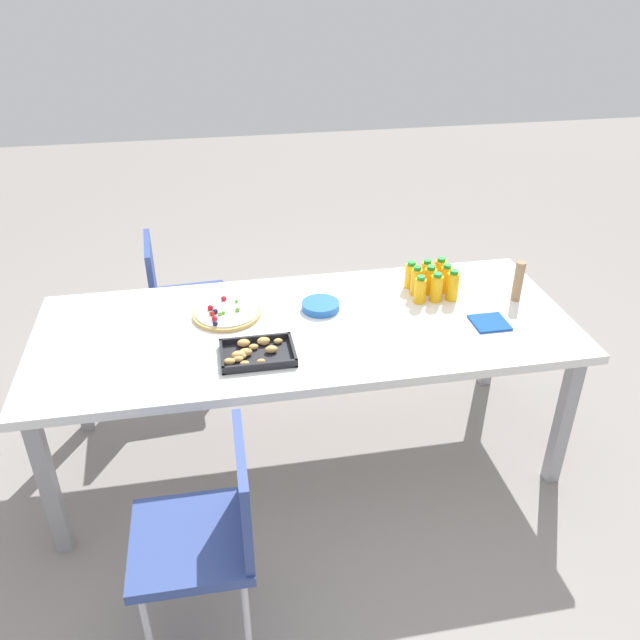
# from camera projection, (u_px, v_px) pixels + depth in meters

# --- Properties ---
(ground_plane) EXTENTS (12.00, 12.00, 0.00)m
(ground_plane) POSITION_uv_depth(u_px,v_px,m) (308.00, 451.00, 3.18)
(ground_plane) COLOR gray
(party_table) EXTENTS (2.32, 0.94, 0.73)m
(party_table) POSITION_uv_depth(u_px,v_px,m) (306.00, 335.00, 2.84)
(party_table) COLOR white
(party_table) RESTS_ON ground_plane
(chair_near_right) EXTENTS (0.42, 0.42, 0.83)m
(chair_near_right) POSITION_uv_depth(u_px,v_px,m) (177.00, 296.00, 3.51)
(chair_near_right) COLOR #33478C
(chair_near_right) RESTS_ON ground_plane
(chair_far_right) EXTENTS (0.40, 0.40, 0.83)m
(chair_far_right) POSITION_uv_depth(u_px,v_px,m) (211.00, 527.00, 2.13)
(chair_far_right) COLOR #33478C
(chair_far_right) RESTS_ON ground_plane
(juice_bottle_0) EXTENTS (0.06, 0.06, 0.14)m
(juice_bottle_0) POSITION_uv_depth(u_px,v_px,m) (440.00, 272.00, 3.10)
(juice_bottle_0) COLOR #F9AF14
(juice_bottle_0) RESTS_ON party_table
(juice_bottle_1) EXTENTS (0.05, 0.05, 0.14)m
(juice_bottle_1) POSITION_uv_depth(u_px,v_px,m) (426.00, 274.00, 3.09)
(juice_bottle_1) COLOR #FAAF14
(juice_bottle_1) RESTS_ON party_table
(juice_bottle_2) EXTENTS (0.06, 0.06, 0.13)m
(juice_bottle_2) POSITION_uv_depth(u_px,v_px,m) (411.00, 275.00, 3.08)
(juice_bottle_2) COLOR #FAAD14
(juice_bottle_2) RESTS_ON party_table
(juice_bottle_3) EXTENTS (0.05, 0.05, 0.14)m
(juice_bottle_3) POSITION_uv_depth(u_px,v_px,m) (446.00, 279.00, 3.04)
(juice_bottle_3) COLOR #FAAD14
(juice_bottle_3) RESTS_ON party_table
(juice_bottle_4) EXTENTS (0.06, 0.06, 0.14)m
(juice_bottle_4) POSITION_uv_depth(u_px,v_px,m) (430.00, 280.00, 3.03)
(juice_bottle_4) COLOR #F9AC14
(juice_bottle_4) RESTS_ON party_table
(juice_bottle_5) EXTENTS (0.05, 0.05, 0.14)m
(juice_bottle_5) POSITION_uv_depth(u_px,v_px,m) (416.00, 281.00, 3.01)
(juice_bottle_5) COLOR #FAAF14
(juice_bottle_5) RESTS_ON party_table
(juice_bottle_6) EXTENTS (0.06, 0.06, 0.15)m
(juice_bottle_6) POSITION_uv_depth(u_px,v_px,m) (453.00, 286.00, 2.97)
(juice_bottle_6) COLOR #F9AF14
(juice_bottle_6) RESTS_ON party_table
(juice_bottle_7) EXTENTS (0.06, 0.06, 0.14)m
(juice_bottle_7) POSITION_uv_depth(u_px,v_px,m) (436.00, 288.00, 2.96)
(juice_bottle_7) COLOR #F8AF14
(juice_bottle_7) RESTS_ON party_table
(juice_bottle_8) EXTENTS (0.05, 0.05, 0.13)m
(juice_bottle_8) POSITION_uv_depth(u_px,v_px,m) (420.00, 290.00, 2.95)
(juice_bottle_8) COLOR #F8AD14
(juice_bottle_8) RESTS_ON party_table
(fruit_pizza) EXTENTS (0.30, 0.30, 0.05)m
(fruit_pizza) POSITION_uv_depth(u_px,v_px,m) (226.00, 313.00, 2.87)
(fruit_pizza) COLOR tan
(fruit_pizza) RESTS_ON party_table
(snack_tray) EXTENTS (0.30, 0.21, 0.04)m
(snack_tray) POSITION_uv_depth(u_px,v_px,m) (255.00, 353.00, 2.59)
(snack_tray) COLOR black
(snack_tray) RESTS_ON party_table
(plate_stack) EXTENTS (0.17, 0.17, 0.03)m
(plate_stack) POSITION_uv_depth(u_px,v_px,m) (321.00, 306.00, 2.91)
(plate_stack) COLOR blue
(plate_stack) RESTS_ON party_table
(napkin_stack) EXTENTS (0.15, 0.15, 0.01)m
(napkin_stack) POSITION_uv_depth(u_px,v_px,m) (490.00, 323.00, 2.81)
(napkin_stack) COLOR #194CA5
(napkin_stack) RESTS_ON party_table
(cardboard_tube) EXTENTS (0.04, 0.04, 0.19)m
(cardboard_tube) POSITION_uv_depth(u_px,v_px,m) (518.00, 281.00, 2.95)
(cardboard_tube) COLOR #9E7A56
(cardboard_tube) RESTS_ON party_table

